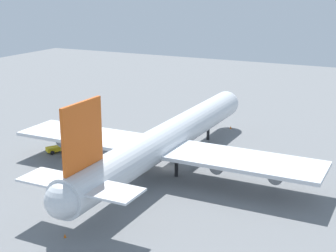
# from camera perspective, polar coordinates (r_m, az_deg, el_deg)

# --- Properties ---
(ground_plane) EXTENTS (289.76, 289.76, 0.00)m
(ground_plane) POSITION_cam_1_polar(r_m,az_deg,el_deg) (101.83, -0.00, -4.77)
(ground_plane) COLOR slate
(cargo_airplane) EXTENTS (72.44, 62.61, 19.58)m
(cargo_airplane) POSITION_cam_1_polar(r_m,az_deg,el_deg) (99.44, -0.11, -1.51)
(cargo_airplane) COLOR silver
(cargo_airplane) RESTS_ON ground_plane
(pushback_tractor) EXTENTS (5.35, 4.80, 2.45)m
(pushback_tractor) POSITION_cam_1_polar(r_m,az_deg,el_deg) (143.62, -9.97, 1.64)
(pushback_tractor) COLOR silver
(pushback_tractor) RESTS_ON ground_plane
(cargo_loader) EXTENTS (4.88, 4.03, 2.28)m
(cargo_loader) POSITION_cam_1_polar(r_m,az_deg,el_deg) (113.40, -12.36, -2.38)
(cargo_loader) COLOR silver
(cargo_loader) RESTS_ON ground_plane
(safety_cone_nose) EXTENTS (0.50, 0.50, 0.71)m
(safety_cone_nose) POSITION_cam_1_polar(r_m,az_deg,el_deg) (129.69, 7.13, -0.15)
(safety_cone_nose) COLOR orange
(safety_cone_nose) RESTS_ON ground_plane
(safety_cone_tail) EXTENTS (0.42, 0.42, 0.60)m
(safety_cone_tail) POSITION_cam_1_polar(r_m,az_deg,el_deg) (76.89, -11.63, -12.10)
(safety_cone_tail) COLOR orange
(safety_cone_tail) RESTS_ON ground_plane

